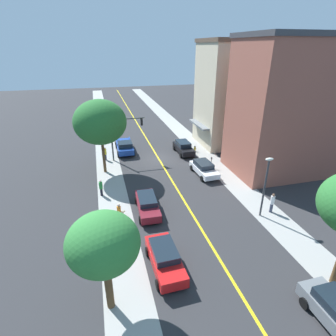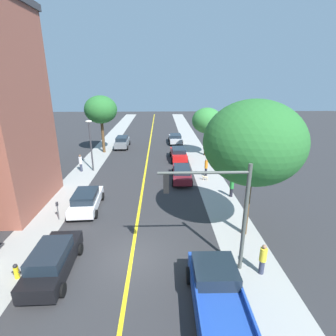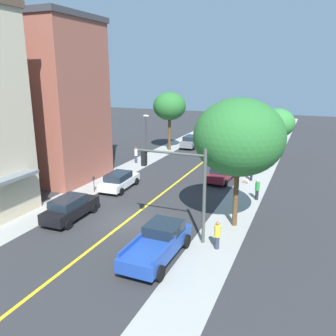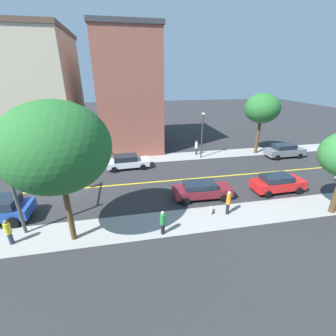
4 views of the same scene
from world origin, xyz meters
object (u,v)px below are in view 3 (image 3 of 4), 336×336
object	(u,v)px
pedestrian_orange_shirt	(252,170)
black_sedan_left_curb	(70,208)
parking_meter	(94,182)
pedestrian_white_shirt	(136,154)
street_tree_left_far	(277,123)
maroon_sedan_right_curb	(222,173)
white_sedan_left_curb	(119,180)
blue_pickup_truck	(158,243)
street_tree_left_near	(170,106)
grey_sedan_left_curb	(191,141)
traffic_light_mast	(183,179)
small_dog	(246,180)
red_sedan_right_curb	(238,157)
pedestrian_yellow_shirt	(217,235)
silver_sedan_right_curb	(253,143)
fire_hydrant	(48,211)
pedestrian_green_shirt	(257,189)
street_lamp	(146,133)
street_tree_right_corner	(239,137)

from	to	relation	value
pedestrian_orange_shirt	black_sedan_left_curb	bearing A→B (deg)	20.33
parking_meter	pedestrian_white_shirt	world-z (taller)	pedestrian_white_shirt
street_tree_left_far	maroon_sedan_right_curb	world-z (taller)	street_tree_left_far
white_sedan_left_curb	blue_pickup_truck	world-z (taller)	blue_pickup_truck
street_tree_left_near	grey_sedan_left_curb	xyz separation A→B (m)	(2.15, 2.54, -4.83)
traffic_light_mast	white_sedan_left_curb	distance (m)	11.26
maroon_sedan_right_curb	street_tree_left_near	bearing A→B (deg)	44.52
street_tree_left_near	parking_meter	distance (m)	18.75
blue_pickup_truck	small_dog	xyz separation A→B (m)	(2.01, 15.27, -0.56)
red_sedan_right_curb	pedestrian_yellow_shirt	xyz separation A→B (m)	(2.89, -19.95, 0.08)
silver_sedan_right_curb	blue_pickup_truck	xyz separation A→B (m)	(0.01, -31.03, 0.12)
silver_sedan_right_curb	traffic_light_mast	bearing A→B (deg)	-179.90
fire_hydrant	traffic_light_mast	size ratio (longest dim) A/B	0.14
parking_meter	grey_sedan_left_curb	world-z (taller)	grey_sedan_left_curb
parking_meter	pedestrian_orange_shirt	distance (m)	14.58
pedestrian_green_shirt	street_lamp	bearing A→B (deg)	-48.44
pedestrian_white_shirt	street_tree_right_corner	bearing A→B (deg)	153.17
white_sedan_left_curb	pedestrian_white_shirt	xyz separation A→B (m)	(-2.92, 8.75, 0.21)
street_tree_left_near	traffic_light_mast	bearing A→B (deg)	-65.93
traffic_light_mast	black_sedan_left_curb	size ratio (longest dim) A/B	1.24
blue_pickup_truck	pedestrian_orange_shirt	distance (m)	16.58
maroon_sedan_right_curb	pedestrian_orange_shirt	distance (m)	2.82
street_tree_right_corner	fire_hydrant	world-z (taller)	street_tree_right_corner
white_sedan_left_curb	pedestrian_orange_shirt	xyz separation A→B (m)	(10.27, 6.96, 0.23)
black_sedan_left_curb	pedestrian_white_shirt	distance (m)	16.08
parking_meter	red_sedan_right_curb	world-z (taller)	red_sedan_right_curb
parking_meter	silver_sedan_right_curb	bearing A→B (deg)	67.54
white_sedan_left_curb	blue_pickup_truck	size ratio (longest dim) A/B	0.85
white_sedan_left_curb	pedestrian_green_shirt	bearing A→B (deg)	-83.44
street_tree_right_corner	maroon_sedan_right_curb	size ratio (longest dim) A/B	1.75
street_tree_right_corner	small_dog	world-z (taller)	street_tree_right_corner
small_dog	fire_hydrant	bearing A→B (deg)	67.62
pedestrian_green_shirt	pedestrian_white_shirt	bearing A→B (deg)	-45.67
pedestrian_orange_shirt	grey_sedan_left_curb	bearing A→B (deg)	-84.00
street_lamp	street_tree_left_near	bearing A→B (deg)	92.69
red_sedan_right_curb	grey_sedan_left_curb	size ratio (longest dim) A/B	0.98
street_tree_left_far	traffic_light_mast	xyz separation A→B (m)	(-3.13, -21.58, -0.62)
parking_meter	traffic_light_mast	size ratio (longest dim) A/B	0.24
street_tree_left_far	pedestrian_white_shirt	bearing A→B (deg)	-157.47
street_tree_right_corner	street_tree_left_near	bearing A→B (deg)	122.79
pedestrian_orange_shirt	parking_meter	bearing A→B (deg)	1.72
traffic_light_mast	red_sedan_right_curb	bearing A→B (deg)	-88.36
silver_sedan_right_curb	pedestrian_yellow_shirt	bearing A→B (deg)	-175.31
black_sedan_left_curb	silver_sedan_right_curb	world-z (taller)	black_sedan_left_curb
small_dog	grey_sedan_left_curb	bearing A→B (deg)	-34.22
street_tree_left_far	pedestrian_green_shirt	size ratio (longest dim) A/B	3.61
street_tree_left_near	white_sedan_left_curb	xyz separation A→B (m)	(2.06, -16.59, -4.90)
street_lamp	maroon_sedan_right_curb	xyz separation A→B (m)	(9.41, -3.16, -2.69)
parking_meter	white_sedan_left_curb	xyz separation A→B (m)	(1.58, 1.53, -0.12)
black_sedan_left_curb	pedestrian_green_shirt	distance (m)	14.46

